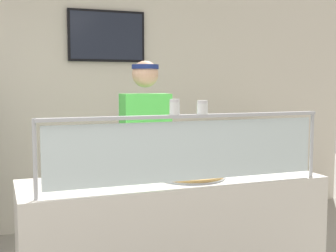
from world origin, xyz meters
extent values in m
cube|color=silver|center=(1.01, 2.52, 1.35)|extent=(6.41, 0.08, 2.70)
cube|color=black|center=(1.06, 2.46, 2.09)|extent=(0.84, 0.04, 0.55)
cube|color=#1E2333|center=(1.06, 2.44, 2.09)|extent=(0.79, 0.01, 0.50)
cube|color=silver|center=(1.01, 0.33, 0.47)|extent=(2.01, 0.66, 0.95)
cylinder|color=#B2B5BC|center=(0.10, 0.06, 1.17)|extent=(0.02, 0.02, 0.45)
cylinder|color=#B2B5BC|center=(1.91, 0.06, 1.17)|extent=(0.02, 0.02, 0.45)
cube|color=silver|center=(1.01, 0.06, 1.17)|extent=(1.75, 0.01, 0.37)
cube|color=#B2B5BC|center=(1.01, 0.06, 1.39)|extent=(1.81, 0.06, 0.02)
cylinder|color=#9EA0A8|center=(1.12, 0.30, 0.96)|extent=(0.47, 0.47, 0.01)
cylinder|color=tan|center=(1.12, 0.30, 0.97)|extent=(0.44, 0.44, 0.02)
cylinder|color=gold|center=(1.12, 0.30, 0.98)|extent=(0.39, 0.39, 0.01)
cube|color=#ADAFB7|center=(1.15, 0.28, 0.99)|extent=(0.14, 0.29, 0.01)
cylinder|color=white|center=(0.91, 0.06, 1.43)|extent=(0.06, 0.06, 0.08)
cylinder|color=white|center=(0.91, 0.06, 1.42)|extent=(0.05, 0.05, 0.05)
cylinder|color=silver|center=(0.91, 0.06, 1.48)|extent=(0.06, 0.06, 0.02)
cylinder|color=white|center=(1.09, 0.06, 1.43)|extent=(0.07, 0.07, 0.07)
cylinder|color=red|center=(1.09, 0.06, 1.42)|extent=(0.06, 0.06, 0.04)
cylinder|color=silver|center=(1.09, 0.06, 1.47)|extent=(0.06, 0.06, 0.02)
cylinder|color=#23232D|center=(0.91, 0.98, 0.47)|extent=(0.13, 0.13, 0.95)
cylinder|color=#23232D|center=(1.13, 0.98, 0.47)|extent=(0.13, 0.13, 0.95)
cube|color=#4CD14C|center=(1.02, 0.98, 1.23)|extent=(0.38, 0.21, 0.55)
sphere|color=tan|center=(1.02, 0.98, 1.66)|extent=(0.21, 0.21, 0.21)
cylinder|color=navy|center=(1.02, 0.98, 1.71)|extent=(0.21, 0.21, 0.04)
cylinder|color=tan|center=(1.20, 0.76, 1.13)|extent=(0.08, 0.34, 0.08)
cube|color=#B7BABF|center=(2.73, 2.03, 0.46)|extent=(0.70, 0.55, 0.91)
cube|color=silver|center=(2.74, 2.03, 0.93)|extent=(0.42, 0.42, 0.04)
cube|color=silver|center=(2.74, 2.03, 0.98)|extent=(0.42, 0.42, 0.05)
cube|color=silver|center=(2.73, 2.03, 1.02)|extent=(0.44, 0.44, 0.04)
camera|label=1|loc=(-0.08, -2.47, 1.59)|focal=48.76mm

